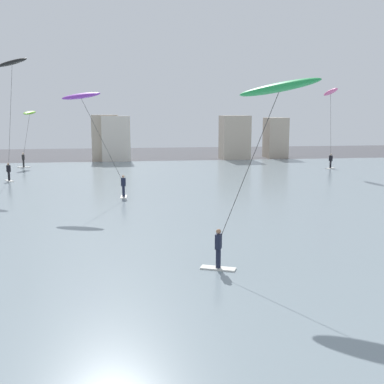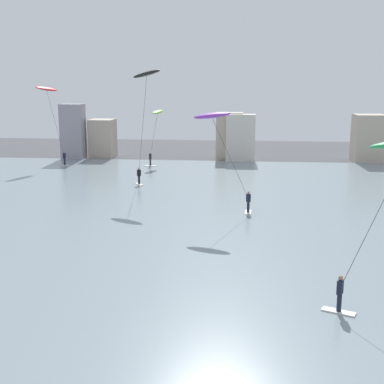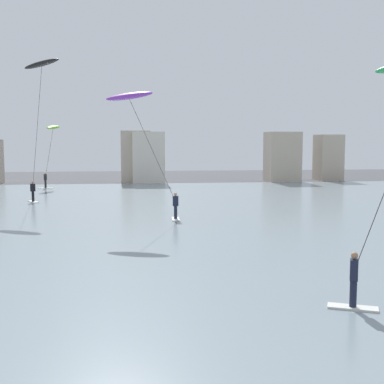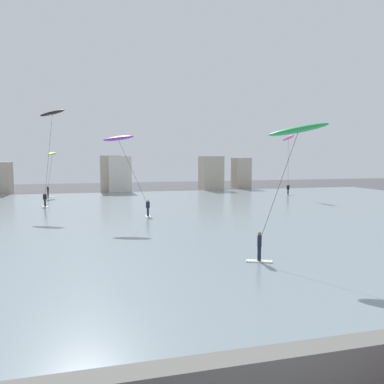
# 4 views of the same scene
# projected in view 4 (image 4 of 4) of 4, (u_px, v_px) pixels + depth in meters

# --- Properties ---
(seawall_barrier) EXTENTS (60.00, 0.70, 1.07)m
(seawall_barrier) POSITION_uv_depth(u_px,v_px,m) (292.00, 370.00, 9.24)
(seawall_barrier) COLOR #66635E
(seawall_barrier) RESTS_ON ground
(water_bay) EXTENTS (84.00, 52.00, 0.10)m
(water_bay) POSITION_uv_depth(u_px,v_px,m) (147.00, 218.00, 35.03)
(water_bay) COLOR gray
(water_bay) RESTS_ON ground
(far_shore_buildings) EXTENTS (45.65, 5.22, 6.95)m
(far_shore_buildings) POSITION_uv_depth(u_px,v_px,m) (127.00, 174.00, 61.71)
(far_shore_buildings) COLOR gray
(far_shore_buildings) RESTS_ON ground
(kitesurfer_green) EXTENTS (4.96, 2.50, 7.63)m
(kitesurfer_green) POSITION_uv_depth(u_px,v_px,m) (295.00, 140.00, 20.87)
(kitesurfer_green) COLOR silver
(kitesurfer_green) RESTS_ON water_bay
(kitesurfer_purple) EXTENTS (4.35, 2.61, 7.64)m
(kitesurfer_purple) POSITION_uv_depth(u_px,v_px,m) (122.00, 148.00, 33.29)
(kitesurfer_purple) COLOR silver
(kitesurfer_purple) RESTS_ON water_bay
(kitesurfer_pink) EXTENTS (2.61, 4.04, 8.70)m
(kitesurfer_pink) POSITION_uv_depth(u_px,v_px,m) (288.00, 146.00, 52.51)
(kitesurfer_pink) COLOR silver
(kitesurfer_pink) RESTS_ON water_bay
(kitesurfer_lime) EXTENTS (1.94, 4.44, 6.38)m
(kitesurfer_lime) POSITION_uv_depth(u_px,v_px,m) (52.00, 158.00, 54.48)
(kitesurfer_lime) COLOR silver
(kitesurfer_lime) RESTS_ON water_bay
(kitesurfer_black) EXTENTS (3.21, 3.36, 10.75)m
(kitesurfer_black) POSITION_uv_depth(u_px,v_px,m) (51.00, 125.00, 40.18)
(kitesurfer_black) COLOR silver
(kitesurfer_black) RESTS_ON water_bay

